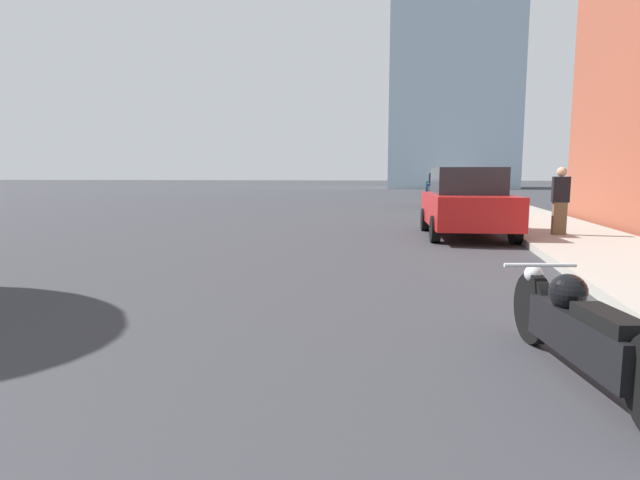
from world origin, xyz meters
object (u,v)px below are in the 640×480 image
at_px(motorcycle, 582,330).
at_px(parked_car_red, 466,203).
at_px(parked_car_black, 448,190).
at_px(parked_car_green, 438,184).
at_px(pedestrian, 560,201).
at_px(parked_car_blue, 440,185).

distance_m(motorcycle, parked_car_red, 9.00).
bearing_deg(parked_car_black, parked_car_green, 87.88).
height_order(motorcycle, pedestrian, pedestrian).
height_order(motorcycle, parked_car_black, parked_car_black).
bearing_deg(motorcycle, parked_car_red, 78.95).
distance_m(motorcycle, parked_car_black, 21.56).
bearing_deg(parked_car_blue, parked_car_green, 90.30).
relative_size(parked_car_blue, parked_car_green, 0.91).
bearing_deg(parked_car_red, parked_car_blue, 84.84).
bearing_deg(parked_car_green, motorcycle, -83.74).
bearing_deg(pedestrian, parked_car_green, 93.39).
xyz_separation_m(motorcycle, parked_car_black, (-0.16, 21.56, 0.45)).
distance_m(parked_car_blue, pedestrian, 25.29).
distance_m(parked_car_red, parked_car_green, 35.57).
bearing_deg(pedestrian, parked_car_blue, 94.97).
height_order(parked_car_black, parked_car_blue, parked_car_blue).
relative_size(parked_car_black, parked_car_green, 1.03).
height_order(parked_car_black, pedestrian, pedestrian).
distance_m(parked_car_red, pedestrian, 2.10).
relative_size(parked_car_black, pedestrian, 2.82).
relative_size(parked_car_blue, pedestrian, 2.49).
relative_size(motorcycle, parked_car_black, 0.53).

